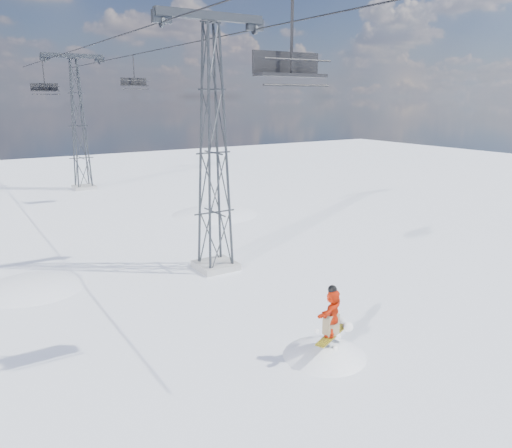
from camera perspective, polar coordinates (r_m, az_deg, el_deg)
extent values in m
plane|color=white|center=(17.34, 5.69, -12.99)|extent=(120.00, 120.00, 0.00)
sphere|color=white|center=(27.14, -22.37, -21.94)|extent=(16.00, 16.00, 16.00)
sphere|color=white|center=(38.10, -4.42, -12.95)|extent=(20.00, 20.00, 20.00)
cube|color=#999999|center=(23.91, -4.62, -4.73)|extent=(1.80, 1.80, 0.30)
cube|color=#303338|center=(22.84, -5.23, 22.61)|extent=(5.00, 0.35, 0.35)
cube|color=#303338|center=(21.90, -10.75, 22.27)|extent=(0.80, 0.25, 0.50)
cube|color=#303338|center=(23.89, -0.16, 21.82)|extent=(0.80, 0.25, 0.50)
cube|color=#999999|center=(46.90, -19.05, 3.99)|extent=(1.80, 1.80, 0.30)
cube|color=#303338|center=(46.37, -20.21, 17.60)|extent=(5.00, 0.35, 0.35)
cube|color=#303338|center=(45.91, -22.98, 17.15)|extent=(0.80, 0.25, 0.50)
cube|color=#303338|center=(46.90, -17.45, 17.52)|extent=(0.80, 0.25, 0.50)
cylinder|color=black|center=(32.74, -18.66, 18.73)|extent=(0.06, 51.00, 0.06)
cylinder|color=black|center=(34.11, -11.08, 18.98)|extent=(0.06, 51.00, 0.06)
sphere|color=white|center=(17.37, 7.61, -19.72)|extent=(4.40, 4.40, 4.40)
cube|color=gold|center=(15.87, 8.63, -12.45)|extent=(1.54, 0.85, 0.15)
imported|color=red|center=(15.54, 8.74, -9.93)|extent=(1.44, 1.01, 1.49)
cube|color=#8F7B58|center=(15.71, 8.68, -11.27)|extent=(0.52, 0.47, 0.69)
sphere|color=black|center=(15.26, 8.84, -7.44)|extent=(0.28, 0.28, 0.28)
cylinder|color=black|center=(14.00, 4.14, 21.42)|extent=(0.09, 0.09, 2.35)
cube|color=black|center=(13.91, 4.05, 16.61)|extent=(2.13, 0.48, 0.09)
cube|color=black|center=(14.11, 3.48, 17.89)|extent=(2.13, 0.06, 0.59)
cylinder|color=black|center=(13.69, 4.71, 15.52)|extent=(2.13, 0.06, 0.06)
cylinder|color=black|center=(13.67, 4.91, 18.20)|extent=(2.13, 0.05, 0.05)
cylinder|color=black|center=(38.63, -13.79, 16.69)|extent=(0.08, 0.08, 2.13)
cube|color=black|center=(38.59, -13.69, 15.11)|extent=(1.94, 0.44, 0.08)
cube|color=black|center=(38.80, -13.82, 15.53)|extent=(1.94, 0.06, 0.53)
cylinder|color=black|center=(38.36, -13.55, 14.76)|extent=(1.94, 0.06, 0.06)
cylinder|color=black|center=(38.32, -13.58, 15.63)|extent=(1.94, 0.05, 0.05)
cylinder|color=black|center=(47.13, -23.10, 15.30)|extent=(0.09, 0.09, 2.43)
cube|color=black|center=(47.11, -22.95, 13.83)|extent=(2.21, 0.50, 0.09)
cube|color=black|center=(47.35, -23.04, 14.23)|extent=(2.21, 0.07, 0.61)
cylinder|color=black|center=(46.83, -22.86, 13.51)|extent=(2.21, 0.07, 0.07)
cylinder|color=black|center=(46.78, -22.92, 14.32)|extent=(2.21, 0.06, 0.06)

